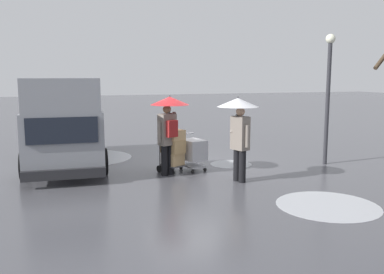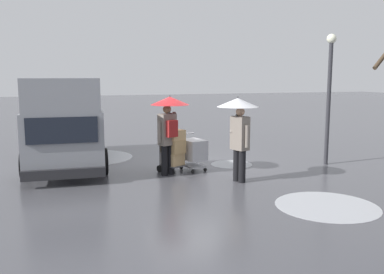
{
  "view_description": "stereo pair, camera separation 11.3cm",
  "coord_description": "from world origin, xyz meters",
  "px_view_note": "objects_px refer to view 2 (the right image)",
  "views": [
    {
      "loc": [
        3.96,
        11.61,
        2.67
      ],
      "look_at": [
        0.4,
        1.32,
        1.05
      ],
      "focal_mm": 38.93,
      "sensor_mm": 36.0,
      "label": 1
    },
    {
      "loc": [
        3.85,
        11.65,
        2.67
      ],
      "look_at": [
        0.4,
        1.32,
        1.05
      ],
      "focal_mm": 38.93,
      "sensor_mm": 36.0,
      "label": 2
    }
  ],
  "objects_px": {
    "hand_dolly_boxes": "(173,148)",
    "street_lamp": "(329,85)",
    "cargo_van_parked_right": "(65,127)",
    "pedestrian_black_side": "(169,117)",
    "shopping_cart_vendor": "(193,151)",
    "pedestrian_pink_side": "(239,119)"
  },
  "relations": [
    {
      "from": "hand_dolly_boxes",
      "to": "pedestrian_pink_side",
      "type": "bearing_deg",
      "value": 132.74
    },
    {
      "from": "shopping_cart_vendor",
      "to": "pedestrian_pink_side",
      "type": "height_order",
      "value": "pedestrian_pink_side"
    },
    {
      "from": "hand_dolly_boxes",
      "to": "pedestrian_pink_side",
      "type": "xyz_separation_m",
      "value": [
        -1.31,
        1.41,
        0.88
      ]
    },
    {
      "from": "shopping_cart_vendor",
      "to": "pedestrian_black_side",
      "type": "xyz_separation_m",
      "value": [
        0.77,
        0.27,
        1.0
      ]
    },
    {
      "from": "hand_dolly_boxes",
      "to": "street_lamp",
      "type": "height_order",
      "value": "street_lamp"
    },
    {
      "from": "shopping_cart_vendor",
      "to": "pedestrian_black_side",
      "type": "relative_size",
      "value": 0.47
    },
    {
      "from": "hand_dolly_boxes",
      "to": "cargo_van_parked_right",
      "type": "bearing_deg",
      "value": -32.85
    },
    {
      "from": "pedestrian_pink_side",
      "to": "cargo_van_parked_right",
      "type": "bearing_deg",
      "value": -38.16
    },
    {
      "from": "cargo_van_parked_right",
      "to": "hand_dolly_boxes",
      "type": "xyz_separation_m",
      "value": [
        -2.76,
        1.78,
        -0.47
      ]
    },
    {
      "from": "hand_dolly_boxes",
      "to": "street_lamp",
      "type": "relative_size",
      "value": 0.34
    },
    {
      "from": "shopping_cart_vendor",
      "to": "pedestrian_black_side",
      "type": "height_order",
      "value": "pedestrian_black_side"
    },
    {
      "from": "cargo_van_parked_right",
      "to": "pedestrian_black_side",
      "type": "height_order",
      "value": "cargo_van_parked_right"
    },
    {
      "from": "cargo_van_parked_right",
      "to": "pedestrian_pink_side",
      "type": "xyz_separation_m",
      "value": [
        -4.07,
        3.2,
        0.41
      ]
    },
    {
      "from": "pedestrian_pink_side",
      "to": "pedestrian_black_side",
      "type": "bearing_deg",
      "value": -40.24
    },
    {
      "from": "pedestrian_black_side",
      "to": "street_lamp",
      "type": "height_order",
      "value": "street_lamp"
    },
    {
      "from": "shopping_cart_vendor",
      "to": "pedestrian_pink_side",
      "type": "bearing_deg",
      "value": 114.52
    },
    {
      "from": "hand_dolly_boxes",
      "to": "street_lamp",
      "type": "bearing_deg",
      "value": 175.16
    },
    {
      "from": "pedestrian_black_side",
      "to": "street_lamp",
      "type": "distance_m",
      "value": 4.92
    },
    {
      "from": "shopping_cart_vendor",
      "to": "hand_dolly_boxes",
      "type": "distance_m",
      "value": 0.64
    },
    {
      "from": "pedestrian_pink_side",
      "to": "street_lamp",
      "type": "relative_size",
      "value": 0.56
    },
    {
      "from": "cargo_van_parked_right",
      "to": "pedestrian_black_side",
      "type": "distance_m",
      "value": 3.28
    },
    {
      "from": "hand_dolly_boxes",
      "to": "street_lamp",
      "type": "distance_m",
      "value": 5.0
    }
  ]
}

